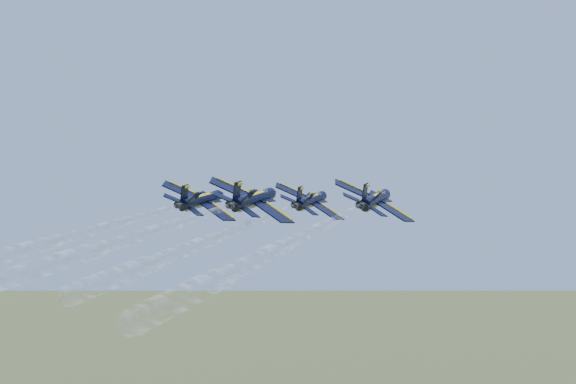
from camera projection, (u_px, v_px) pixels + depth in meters
The scene contains 8 objects.
jet_lead at pixel (311, 200), 126.01m from camera, with size 9.74×14.60×5.41m.
jet_left at pixel (202, 200), 117.49m from camera, with size 9.74×14.60×5.41m.
jet_right at pixel (375, 200), 110.18m from camera, with size 9.74×14.60×5.41m.
jet_slot at pixel (254, 199), 102.25m from camera, with size 9.74×14.60×5.41m.
smoke_trail_lead at pixel (191, 197), 84.86m from camera, with size 16.07×54.92×2.43m.
smoke_trail_left at pixel (9, 196), 76.35m from camera, with size 16.07×54.92×2.43m.
smoke_trail_right at pixel (265, 195), 69.03m from camera, with size 16.07×54.92×2.43m.
smoke_trail_slot at pixel (49, 194), 61.10m from camera, with size 16.07×54.92×2.43m.
Camera 1 is at (61.28, -97.12, 95.71)m, focal length 55.00 mm.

